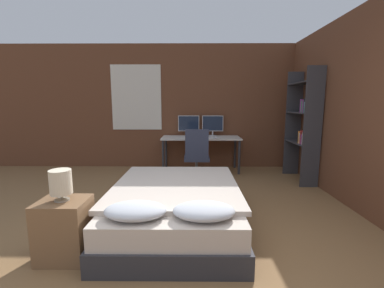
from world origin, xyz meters
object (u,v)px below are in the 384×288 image
bedside_lamp (61,182)px  keyboard (201,138)px  office_chair (197,160)px  nightstand (65,229)px  monitor_left (189,124)px  desk (201,141)px  monitor_right (213,124)px  computer_mouse (215,138)px  bed (176,207)px  bookshelf (304,121)px

bedside_lamp → keyboard: size_ratio=0.74×
bedside_lamp → office_chair: (1.25, 2.47, -0.35)m
nightstand → monitor_left: 3.61m
desk → keyboard: (-0.00, -0.22, 0.09)m
monitor_right → computer_mouse: bearing=-87.3°
computer_mouse → office_chair: (-0.38, -0.47, -0.36)m
bed → bedside_lamp: bearing=-148.0°
monitor_right → office_chair: monitor_right is taller
monitor_left → computer_mouse: size_ratio=6.55×
bookshelf → bed: bearing=-140.7°
keyboard → computer_mouse: 0.28m
keyboard → computer_mouse: size_ratio=5.51×
monitor_right → monitor_left: bearing=180.0°
nightstand → monitor_left: (1.08, 3.38, 0.70)m
bed → bookshelf: bearing=39.3°
office_chair → bookshelf: (1.93, -0.05, 0.73)m
monitor_left → bedside_lamp: bearing=-107.8°
nightstand → monitor_right: (1.61, 3.38, 0.70)m
monitor_right → computer_mouse: (0.02, -0.44, -0.23)m
bedside_lamp → desk: 3.43m
nightstand → computer_mouse: (1.63, 2.94, 0.47)m
desk → bedside_lamp: bearing=-113.1°
monitor_left → office_chair: monitor_left is taller
desk → bookshelf: bearing=-22.0°
bookshelf → nightstand: bearing=-142.8°
keyboard → office_chair: bearing=-101.3°
desk → office_chair: bearing=-97.8°
monitor_right → keyboard: (-0.26, -0.44, -0.24)m
bed → desk: 2.60m
office_chair → nightstand: bearing=-116.9°
office_chair → bedside_lamp: bearing=-116.9°
desk → monitor_right: monitor_right is taller
bed → bookshelf: size_ratio=0.94×
bed → nightstand: bearing=-148.0°
monitor_left → office_chair: 1.10m
bed → desk: (0.36, 2.54, 0.40)m
nightstand → bed: bearing=32.0°
nightstand → office_chair: size_ratio=0.58×
bedside_lamp → monitor_right: monitor_right is taller
bed → office_chair: size_ratio=1.97×
bed → keyboard: keyboard is taller
bed → nightstand: 1.16m
desk → nightstand: bearing=-113.1°
bed → keyboard: (0.36, 2.33, 0.49)m
nightstand → monitor_right: 3.80m
desk → monitor_right: size_ratio=3.59×
nightstand → computer_mouse: computer_mouse is taller
monitor_left → monitor_right: (0.52, 0.00, 0.00)m
nightstand → keyboard: keyboard is taller
bed → monitor_right: bearing=77.3°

